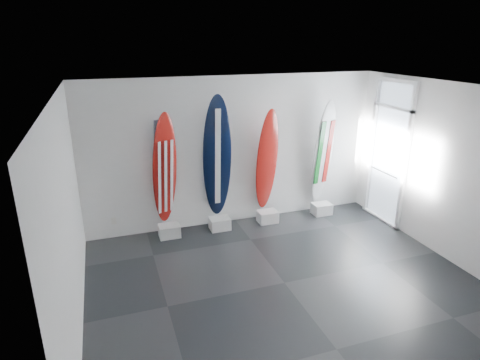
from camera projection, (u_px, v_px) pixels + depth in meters
name	position (u px, v px, depth m)	size (l,w,h in m)	color
floor	(284.00, 283.00, 6.46)	(6.00, 6.00, 0.00)	black
ceiling	(293.00, 90.00, 5.47)	(6.00, 6.00, 0.00)	white
wall_back	(235.00, 152.00, 8.20)	(6.00, 6.00, 0.00)	white
wall_front	(405.00, 289.00, 3.73)	(6.00, 6.00, 0.00)	white
wall_left	(68.00, 223.00, 5.05)	(5.00, 5.00, 0.00)	white
wall_right	(450.00, 174.00, 6.88)	(5.00, 5.00, 0.00)	white
display_block_usa	(169.00, 231.00, 7.92)	(0.40, 0.30, 0.24)	silver
surfboard_usa	(165.00, 170.00, 7.61)	(0.50, 0.08, 2.22)	maroon
display_block_navy	(220.00, 224.00, 8.24)	(0.40, 0.30, 0.24)	silver
surfboard_navy	(217.00, 158.00, 7.88)	(0.56, 0.08, 2.48)	black
display_block_swiss	(268.00, 217.00, 8.55)	(0.40, 0.30, 0.24)	silver
surfboard_swiss	(267.00, 161.00, 8.25)	(0.49, 0.08, 2.16)	maroon
display_block_italy	(322.00, 209.00, 8.95)	(0.40, 0.30, 0.24)	silver
surfboard_italy	(323.00, 153.00, 8.62)	(0.51, 0.08, 2.27)	silver
wall_outlet	(114.00, 221.00, 7.81)	(0.09, 0.02, 0.13)	silver
glass_door	(388.00, 154.00, 8.28)	(0.12, 1.16, 2.85)	white
balcony	(434.00, 190.00, 8.99)	(2.80, 2.20, 1.20)	slate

